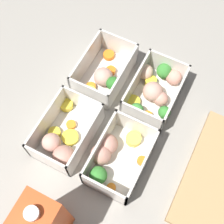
% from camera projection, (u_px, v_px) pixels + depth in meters
% --- Properties ---
extents(ground_plane, '(4.00, 4.00, 0.00)m').
position_uv_depth(ground_plane, '(112.00, 116.00, 0.76)').
color(ground_plane, gray).
extents(container_near_left, '(0.17, 0.11, 0.07)m').
position_uv_depth(container_near_left, '(104.00, 74.00, 0.78)').
color(container_near_left, silver).
rests_on(container_near_left, ground_plane).
extents(container_near_right, '(0.17, 0.12, 0.07)m').
position_uv_depth(container_near_right, '(64.00, 139.00, 0.71)').
color(container_near_right, silver).
rests_on(container_near_right, ground_plane).
extents(container_far_left, '(0.17, 0.13, 0.07)m').
position_uv_depth(container_far_left, '(155.00, 90.00, 0.76)').
color(container_far_left, silver).
rests_on(container_far_left, ground_plane).
extents(container_far_right, '(0.17, 0.13, 0.07)m').
position_uv_depth(container_far_right, '(113.00, 156.00, 0.69)').
color(container_far_right, silver).
rests_on(container_far_right, ground_plane).
extents(juice_carton, '(0.07, 0.07, 0.20)m').
position_uv_depth(juice_carton, '(45.00, 221.00, 0.56)').
color(juice_carton, '#D14C1E').
rests_on(juice_carton, ground_plane).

